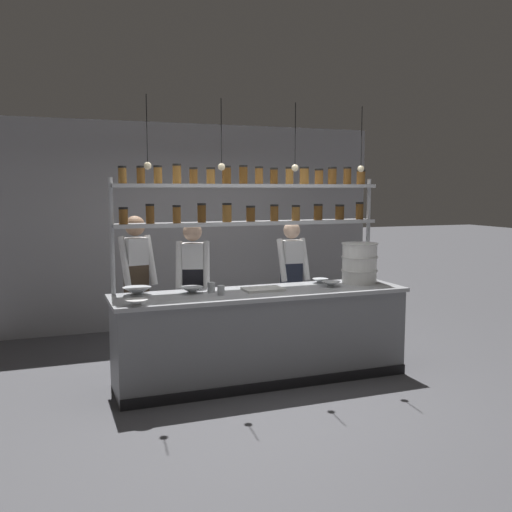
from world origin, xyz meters
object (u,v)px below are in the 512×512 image
(cutting_board, at_px, (263,289))
(prep_bowl_near_left, at_px, (320,281))
(prep_bowl_center_front, at_px, (137,291))
(prep_bowl_near_right, at_px, (192,290))
(spice_shelf_unit, at_px, (253,205))
(chef_right, at_px, (292,279))
(chef_center, at_px, (193,286))
(chef_left, at_px, (137,283))
(serving_cup_by_board, at_px, (221,290))
(serving_cup_front, at_px, (211,287))
(prep_bowl_far_left, at_px, (331,284))
(prep_bowl_center_back, at_px, (137,303))
(container_stack, at_px, (359,263))

(cutting_board, distance_m, prep_bowl_near_left, 0.78)
(cutting_board, bearing_deg, prep_bowl_near_left, 15.04)
(prep_bowl_center_front, distance_m, prep_bowl_near_right, 0.53)
(spice_shelf_unit, relative_size, prep_bowl_near_left, 16.29)
(prep_bowl_near_right, bearing_deg, chef_right, 26.09)
(chef_center, bearing_deg, chef_left, -176.53)
(prep_bowl_near_left, bearing_deg, serving_cup_by_board, -166.12)
(prep_bowl_near_right, distance_m, serving_cup_front, 0.20)
(spice_shelf_unit, height_order, chef_left, spice_shelf_unit)
(serving_cup_by_board, bearing_deg, prep_bowl_center_front, 159.13)
(cutting_board, bearing_deg, prep_bowl_center_front, 171.34)
(prep_bowl_near_left, distance_m, prep_bowl_far_left, 0.25)
(prep_bowl_near_left, relative_size, prep_bowl_near_right, 0.76)
(prep_bowl_near_left, height_order, serving_cup_front, serving_cup_front)
(chef_right, relative_size, cutting_board, 3.91)
(chef_right, xyz_separation_m, prep_bowl_near_right, (-1.38, -0.68, 0.06))
(chef_left, bearing_deg, serving_cup_by_board, -61.46)
(chef_left, xyz_separation_m, prep_bowl_center_back, (-0.16, -1.01, -0.01))
(prep_bowl_far_left, bearing_deg, serving_cup_by_board, -177.27)
(chef_right, distance_m, prep_bowl_center_back, 2.27)
(chef_center, height_order, serving_cup_by_board, chef_center)
(prep_bowl_center_front, bearing_deg, serving_cup_by_board, -20.87)
(chef_right, bearing_deg, chef_center, -168.18)
(container_stack, distance_m, prep_bowl_center_front, 2.41)
(chef_left, height_order, container_stack, chef_left)
(spice_shelf_unit, height_order, chef_right, spice_shelf_unit)
(chef_center, height_order, prep_bowl_center_front, chef_center)
(container_stack, height_order, serving_cup_by_board, container_stack)
(prep_bowl_near_left, distance_m, serving_cup_front, 1.29)
(chef_right, height_order, serving_cup_front, chef_right)
(prep_bowl_center_front, xyz_separation_m, prep_bowl_far_left, (1.99, -0.23, -0.01))
(prep_bowl_near_left, bearing_deg, prep_bowl_far_left, -90.17)
(chef_right, distance_m, prep_bowl_center_front, 1.99)
(prep_bowl_near_left, distance_m, serving_cup_by_board, 1.27)
(chef_right, xyz_separation_m, serving_cup_by_board, (-1.14, -0.87, 0.08))
(spice_shelf_unit, xyz_separation_m, container_stack, (1.16, -0.24, -0.64))
(prep_bowl_center_front, height_order, prep_bowl_center_back, prep_bowl_center_front)
(chef_right, relative_size, prep_bowl_center_back, 7.74)
(prep_bowl_center_back, distance_m, prep_bowl_far_left, 2.10)
(spice_shelf_unit, bearing_deg, chef_left, 161.27)
(chef_right, height_order, container_stack, chef_right)
(chef_right, xyz_separation_m, prep_bowl_far_left, (0.09, -0.81, 0.06))
(chef_center, height_order, chef_right, chef_center)
(chef_right, relative_size, serving_cup_front, 15.36)
(chef_left, xyz_separation_m, prep_bowl_near_left, (1.92, -0.49, -0.02))
(prep_bowl_far_left, bearing_deg, serving_cup_front, 174.74)
(chef_left, distance_m, prep_bowl_center_front, 0.51)
(prep_bowl_far_left, bearing_deg, prep_bowl_near_right, 174.68)
(spice_shelf_unit, distance_m, prep_bowl_far_left, 1.17)
(chef_right, xyz_separation_m, prep_bowl_center_back, (-1.99, -1.09, 0.06))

